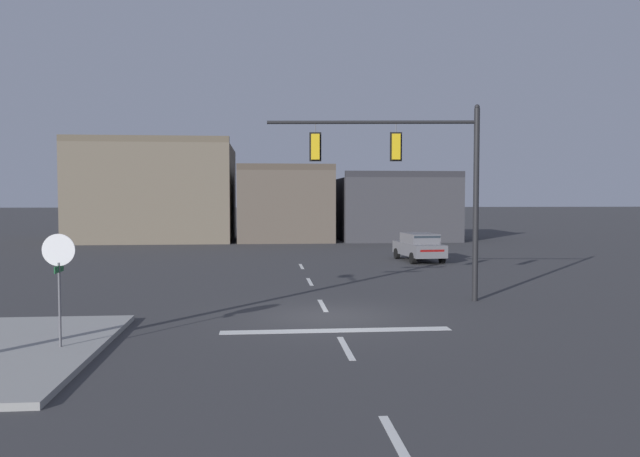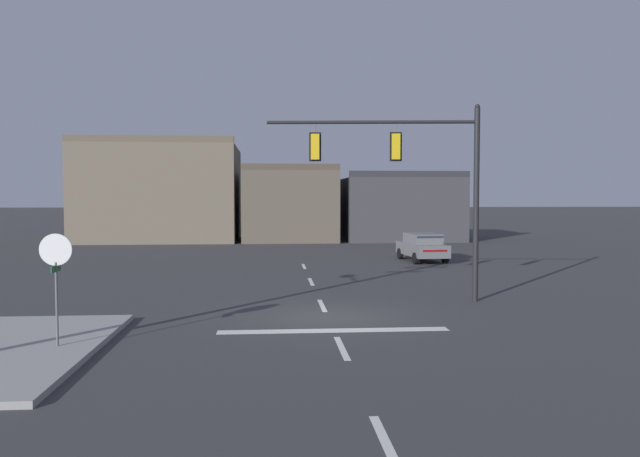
{
  "view_description": "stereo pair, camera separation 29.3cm",
  "coord_description": "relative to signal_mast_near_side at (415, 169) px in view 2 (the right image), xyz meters",
  "views": [
    {
      "loc": [
        -1.99,
        -19.08,
        3.7
      ],
      "look_at": [
        0.05,
        3.62,
        2.54
      ],
      "focal_mm": 35.28,
      "sensor_mm": 36.0,
      "label": 1
    },
    {
      "loc": [
        -1.7,
        -19.1,
        3.7
      ],
      "look_at": [
        0.05,
        3.62,
        2.54
      ],
      "focal_mm": 35.28,
      "sensor_mm": 36.0,
      "label": 2
    }
  ],
  "objects": [
    {
      "name": "stop_bar_paint",
      "position": [
        -3.35,
        -4.73,
        -4.67
      ],
      "size": [
        6.4,
        0.5,
        0.01
      ],
      "primitive_type": "cube",
      "color": "silver",
      "rests_on": "ground"
    },
    {
      "name": "signal_mast_near_side",
      "position": [
        0.0,
        0.0,
        0.0
      ],
      "size": [
        7.44,
        0.92,
        6.93
      ],
      "color": "black",
      "rests_on": "ground"
    },
    {
      "name": "stop_sign",
      "position": [
        -10.15,
        -6.6,
        -2.53
      ],
      "size": [
        0.76,
        0.64,
        2.83
      ],
      "color": "#56565B",
      "rests_on": "ground"
    },
    {
      "name": "ground_plane",
      "position": [
        -3.35,
        -2.73,
        -4.67
      ],
      "size": [
        400.0,
        400.0,
        0.0
      ],
      "primitive_type": "plane",
      "color": "#353538"
    },
    {
      "name": "building_row",
      "position": [
        -7.67,
        32.16,
        -1.22
      ],
      "size": [
        31.56,
        10.87,
        8.38
      ],
      "color": "#665B4C",
      "rests_on": "ground"
    },
    {
      "name": "car_lot_nearside",
      "position": [
        3.53,
        13.4,
        -3.81
      ],
      "size": [
        2.23,
        4.57,
        1.61
      ],
      "color": "slate",
      "rests_on": "ground"
    },
    {
      "name": "lane_centreline",
      "position": [
        -3.35,
        -0.73,
        -4.67
      ],
      "size": [
        0.16,
        26.4,
        0.01
      ],
      "color": "silver",
      "rests_on": "ground"
    }
  ]
}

